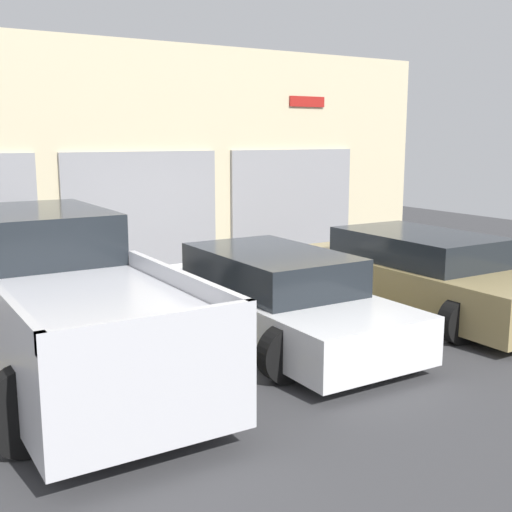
% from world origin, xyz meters
% --- Properties ---
extents(ground_plane, '(28.00, 28.00, 0.00)m').
position_xyz_m(ground_plane, '(0.00, 0.00, 0.00)').
color(ground_plane, '#3D3D3F').
extents(shophouse_building, '(13.18, 0.68, 4.53)m').
position_xyz_m(shophouse_building, '(-0.01, 3.28, 2.22)').
color(shophouse_building, beige).
rests_on(shophouse_building, ground).
extents(pickup_truck, '(2.46, 5.25, 1.84)m').
position_xyz_m(pickup_truck, '(-2.83, -1.07, 0.87)').
color(pickup_truck, silver).
rests_on(pickup_truck, ground).
extents(sedan_white, '(2.20, 4.48, 1.24)m').
position_xyz_m(sedan_white, '(0.00, -1.31, 0.59)').
color(sedan_white, white).
rests_on(sedan_white, ground).
extents(sedan_side, '(2.21, 4.67, 1.27)m').
position_xyz_m(sedan_side, '(2.83, -1.31, 0.60)').
color(sedan_side, '#9E8956').
rests_on(sedan_side, ground).
extents(parking_stripe_left, '(0.12, 2.20, 0.01)m').
position_xyz_m(parking_stripe_left, '(-1.41, -1.34, 0.00)').
color(parking_stripe_left, gold).
rests_on(parking_stripe_left, ground).
extents(parking_stripe_centre, '(0.12, 2.20, 0.01)m').
position_xyz_m(parking_stripe_centre, '(1.41, -1.34, 0.00)').
color(parking_stripe_centre, gold).
rests_on(parking_stripe_centre, ground).
extents(parking_stripe_right, '(0.12, 2.20, 0.01)m').
position_xyz_m(parking_stripe_right, '(4.24, -1.34, 0.00)').
color(parking_stripe_right, gold).
rests_on(parking_stripe_right, ground).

